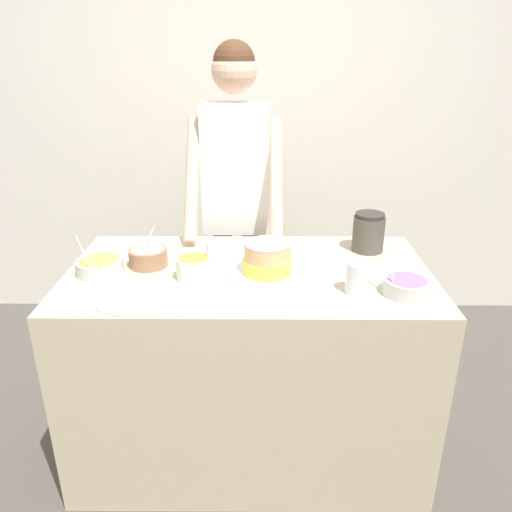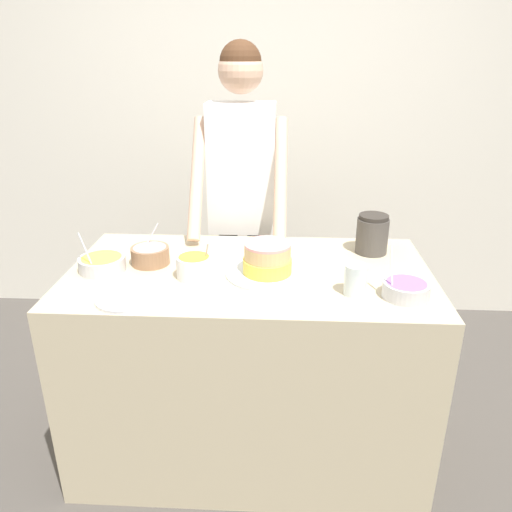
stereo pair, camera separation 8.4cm
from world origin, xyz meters
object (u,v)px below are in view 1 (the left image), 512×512
Objects in this scene: frosting_bowl_pink at (148,256)px; drinking_glass at (357,278)px; person_baker at (236,181)px; stoneware_jar at (369,232)px; frosting_bowl_orange at (194,267)px; ceramic_plate at (128,301)px; frosting_bowl_purple at (406,286)px; frosting_bowl_yellow at (100,266)px; cake at (267,261)px.

frosting_bowl_pink is 0.86m from drinking_glass.
person_baker reaches higher than stoneware_jar.
frosting_bowl_orange is at bearing 169.25° from drinking_glass.
person_baker reaches higher than ceramic_plate.
stoneware_jar is (0.61, -0.38, -0.14)m from person_baker.
frosting_bowl_yellow is at bearing 171.65° from frosting_bowl_purple.
frosting_bowl_yellow reaches higher than cake.
ceramic_plate is (0.17, -0.25, -0.03)m from frosting_bowl_yellow.
ceramic_plate is 1.09m from stoneware_jar.
drinking_glass is at bearing -25.74° from cake.
frosting_bowl_orange is 0.80× the size of frosting_bowl_purple.
frosting_bowl_pink reaches higher than ceramic_plate.
frosting_bowl_pink is (-1.01, 0.26, 0.01)m from frosting_bowl_purple.
stoneware_jar is at bearing 12.96° from frosting_bowl_yellow.
frosting_bowl_purple reaches higher than cake.
frosting_bowl_orange is at bearing -101.27° from person_baker.
frosting_bowl_pink is 0.73× the size of ceramic_plate.
drinking_glass is 0.44m from stoneware_jar.
frosting_bowl_yellow is 1.16m from stoneware_jar.
person_baker is 0.85m from frosting_bowl_yellow.
frosting_bowl_pink is at bearing 165.79° from frosting_bowl_purple.
drinking_glass is at bearing -16.33° from frosting_bowl_pink.
frosting_bowl_pink is at bearing 163.67° from drinking_glass.
stoneware_jar reaches higher than cake.
frosting_bowl_purple reaches higher than ceramic_plate.
frosting_bowl_pink is at bearing 24.25° from frosting_bowl_yellow.
cake is at bearing 26.40° from ceramic_plate.
person_baker is at bearing 103.48° from cake.
frosting_bowl_yellow is (-0.68, 0.00, -0.02)m from cake.
person_baker is 10.20× the size of stoneware_jar.
frosting_bowl_orange is 0.81m from frosting_bowl_purple.
person_baker reaches higher than frosting_bowl_yellow.
drinking_glass is (0.33, -0.16, 0.00)m from cake.
person_baker reaches higher than frosting_bowl_pink.
frosting_bowl_yellow is (-0.18, -0.08, -0.01)m from frosting_bowl_pink.
frosting_bowl_yellow is at bearing -167.04° from stoneware_jar.
frosting_bowl_purple reaches higher than frosting_bowl_pink.
stoneware_jar is at bearing 73.29° from drinking_glass.
stoneware_jar is (0.13, 0.42, 0.03)m from drinking_glass.
frosting_bowl_yellow is at bearing 170.90° from drinking_glass.
person_baker is 5.31× the size of cake.
drinking_glass reaches higher than ceramic_plate.
frosting_bowl_yellow is at bearing -129.51° from person_baker.
ceramic_plate is at bearing -153.60° from cake.
drinking_glass is (0.48, -0.80, -0.17)m from person_baker.
ceramic_plate is at bearing -135.92° from frosting_bowl_orange.
cake is at bearing -76.52° from person_baker.
frosting_bowl_yellow reaches higher than frosting_bowl_orange.
frosting_bowl_purple is 1.18× the size of frosting_bowl_pink.
ceramic_plate is 1.25× the size of stoneware_jar.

